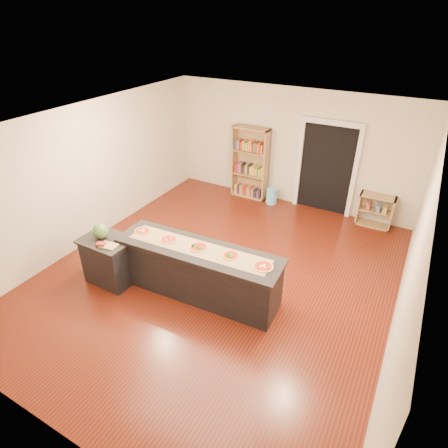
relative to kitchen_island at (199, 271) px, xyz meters
The scene contains 17 objects.
room 1.11m from the kitchen_island, 85.95° to the left, with size 6.00×7.00×2.80m.
doorway 4.23m from the kitchen_island, 76.94° to the left, with size 1.40×0.09×2.21m.
kitchen_island is the anchor object (origin of this frame).
side_counter 1.65m from the kitchen_island, 163.71° to the right, with size 0.89×0.65×0.88m.
bookshelf 4.02m from the kitchen_island, 103.38° to the left, with size 0.91×0.32×1.82m, color #AA8352.
low_shelf 4.47m from the kitchen_island, 60.53° to the left, with size 0.75×0.32×0.75m, color #AA8352.
waste_bin 3.80m from the kitchen_island, 93.76° to the left, with size 0.27×0.27×0.39m, color #6AC0ED.
kraft_paper 0.47m from the kitchen_island, 92.99° to the left, with size 2.46×0.44×0.00m, color olive.
watermelon 1.83m from the kitchen_island, 165.03° to the right, with size 0.27×0.27×0.27m, color #144214.
cutting_board 1.57m from the kitchen_island, 156.98° to the right, with size 0.29×0.20×0.02m, color tan.
package_red 1.69m from the kitchen_island, 156.88° to the right, with size 0.15×0.11×0.05m, color maroon.
package_teal 1.33m from the kitchen_island, 165.87° to the right, with size 0.15×0.15×0.05m, color #195966.
pizza_a 1.23m from the kitchen_island, behind, with size 0.28×0.28×0.02m.
pizza_b 0.74m from the kitchen_island, behind, with size 0.28×0.28×0.02m.
pizza_c 0.48m from the kitchen_island, 92.99° to the left, with size 0.30×0.30×0.02m.
pizza_d 0.74m from the kitchen_island, ahead, with size 0.28×0.28×0.02m.
pizza_e 1.23m from the kitchen_island, ahead, with size 0.30×0.30×0.02m.
Camera 1 is at (2.77, -4.78, 4.35)m, focal length 30.00 mm.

